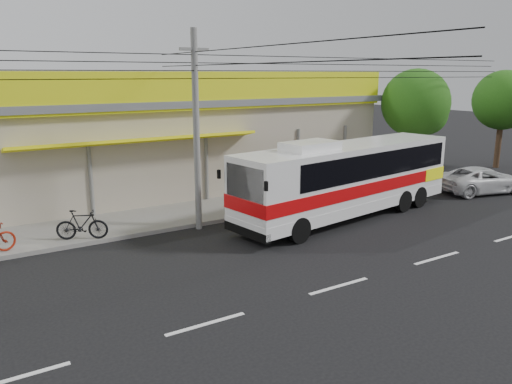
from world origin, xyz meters
The scene contains 10 objects.
ground centered at (0.00, 0.00, 0.00)m, with size 120.00×120.00×0.00m, color black.
sidewalk centered at (0.00, 6.00, 0.07)m, with size 30.00×3.20×0.15m, color slate.
lane_markings centered at (0.00, -2.50, 0.00)m, with size 50.00×0.12×0.01m, color silver, non-canonical shape.
storefront_building centered at (-0.01, 11.54, 2.30)m, with size 22.60×9.20×5.70m.
coach_bus centered at (4.84, 2.49, 1.73)m, with size 10.72×3.75×3.24m.
motorbike_dark centered at (-5.06, 4.74, 0.66)m, with size 0.48×1.71×1.03m, color black.
white_car centered at (13.17, 2.26, 0.62)m, with size 2.05×4.45×1.24m, color silver.
utility_pole centered at (-1.00, 4.20, 5.89)m, with size 34.00×14.00×7.14m.
tree_near centered at (12.67, 6.09, 3.98)m, with size 3.55×3.55×5.88m.
tree_far centered at (19.97, 5.83, 3.95)m, with size 3.52×3.52×5.84m.
Camera 1 is at (-8.51, -11.99, 5.61)m, focal length 35.00 mm.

